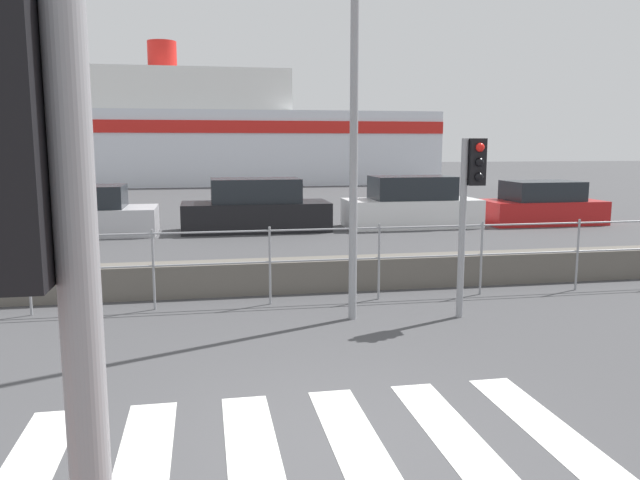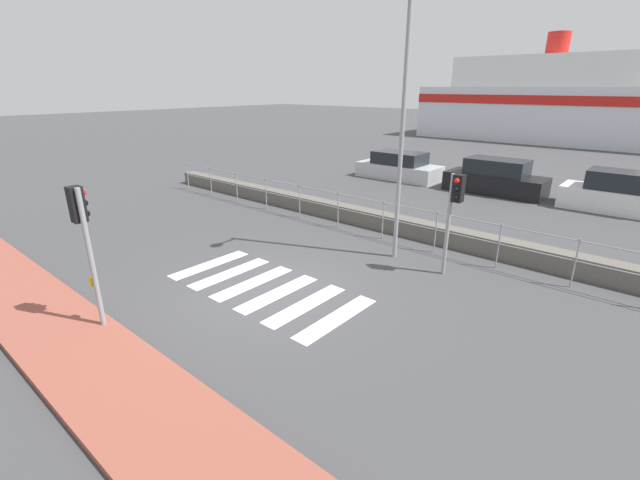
{
  "view_description": "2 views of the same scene",
  "coord_description": "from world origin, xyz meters",
  "px_view_note": "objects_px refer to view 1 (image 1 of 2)",
  "views": [
    {
      "loc": [
        -1.02,
        -4.94,
        2.59
      ],
      "look_at": [
        0.28,
        2.0,
        1.5
      ],
      "focal_mm": 35.0,
      "sensor_mm": 36.0,
      "label": 1
    },
    {
      "loc": [
        6.97,
        -6.34,
        4.69
      ],
      "look_at": [
        0.71,
        1.0,
        1.2
      ],
      "focal_mm": 24.0,
      "sensor_mm": 36.0,
      "label": 2
    }
  ],
  "objects_px": {
    "traffic_light_far": "(471,187)",
    "parked_car_silver": "(78,214)",
    "parked_car_black": "(256,209)",
    "streetlamp": "(358,23)",
    "traffic_light_near": "(38,341)",
    "parked_car_white": "(412,205)",
    "parked_car_red": "(541,206)",
    "ferry_boat": "(208,137)"
  },
  "relations": [
    {
      "from": "traffic_light_far",
      "to": "streetlamp",
      "type": "relative_size",
      "value": 0.38
    },
    {
      "from": "traffic_light_far",
      "to": "parked_car_silver",
      "type": "height_order",
      "value": "traffic_light_far"
    },
    {
      "from": "traffic_light_far",
      "to": "parked_car_black",
      "type": "height_order",
      "value": "traffic_light_far"
    },
    {
      "from": "ferry_boat",
      "to": "traffic_light_near",
      "type": "bearing_deg",
      "value": -91.07
    },
    {
      "from": "parked_car_white",
      "to": "parked_car_red",
      "type": "distance_m",
      "value": 4.44
    },
    {
      "from": "traffic_light_near",
      "to": "parked_car_white",
      "type": "distance_m",
      "value": 18.44
    },
    {
      "from": "streetlamp",
      "to": "parked_car_red",
      "type": "height_order",
      "value": "streetlamp"
    },
    {
      "from": "traffic_light_near",
      "to": "ferry_boat",
      "type": "height_order",
      "value": "ferry_boat"
    },
    {
      "from": "streetlamp",
      "to": "parked_car_silver",
      "type": "xyz_separation_m",
      "value": [
        -5.69,
        9.98,
        -3.62
      ]
    },
    {
      "from": "streetlamp",
      "to": "traffic_light_far",
      "type": "bearing_deg",
      "value": -1.71
    },
    {
      "from": "traffic_light_far",
      "to": "parked_car_silver",
      "type": "bearing_deg",
      "value": 126.44
    },
    {
      "from": "traffic_light_near",
      "to": "streetlamp",
      "type": "relative_size",
      "value": 0.42
    },
    {
      "from": "ferry_boat",
      "to": "parked_car_silver",
      "type": "relative_size",
      "value": 6.39
    },
    {
      "from": "traffic_light_near",
      "to": "parked_car_white",
      "type": "relative_size",
      "value": 0.7
    },
    {
      "from": "streetlamp",
      "to": "ferry_boat",
      "type": "distance_m",
      "value": 32.97
    },
    {
      "from": "parked_car_silver",
      "to": "parked_car_white",
      "type": "xyz_separation_m",
      "value": [
        9.95,
        -0.0,
        0.07
      ]
    },
    {
      "from": "traffic_light_far",
      "to": "parked_car_red",
      "type": "xyz_separation_m",
      "value": [
        6.98,
        10.03,
        -1.37
      ]
    },
    {
      "from": "ferry_boat",
      "to": "parked_car_red",
      "type": "relative_size",
      "value": 7.3
    },
    {
      "from": "ferry_boat",
      "to": "parked_car_silver",
      "type": "height_order",
      "value": "ferry_boat"
    },
    {
      "from": "parked_car_red",
      "to": "traffic_light_near",
      "type": "bearing_deg",
      "value": -123.35
    },
    {
      "from": "streetlamp",
      "to": "parked_car_black",
      "type": "distance_m",
      "value": 10.61
    },
    {
      "from": "traffic_light_near",
      "to": "traffic_light_far",
      "type": "relative_size",
      "value": 1.1
    },
    {
      "from": "parked_car_black",
      "to": "traffic_light_far",
      "type": "bearing_deg",
      "value": -76.87
    },
    {
      "from": "streetlamp",
      "to": "parked_car_silver",
      "type": "height_order",
      "value": "streetlamp"
    },
    {
      "from": "parked_car_black",
      "to": "parked_car_white",
      "type": "xyz_separation_m",
      "value": [
        4.88,
        -0.0,
        0.01
      ]
    },
    {
      "from": "parked_car_silver",
      "to": "parked_car_red",
      "type": "bearing_deg",
      "value": -0.0
    },
    {
      "from": "parked_car_black",
      "to": "parked_car_silver",
      "type": "bearing_deg",
      "value": -180.0
    },
    {
      "from": "parked_car_white",
      "to": "parked_car_red",
      "type": "bearing_deg",
      "value": 0.0
    },
    {
      "from": "parked_car_red",
      "to": "parked_car_white",
      "type": "bearing_deg",
      "value": 180.0
    },
    {
      "from": "parked_car_black",
      "to": "traffic_light_near",
      "type": "bearing_deg",
      "value": -96.4
    },
    {
      "from": "parked_car_black",
      "to": "ferry_boat",
      "type": "bearing_deg",
      "value": 92.93
    },
    {
      "from": "traffic_light_far",
      "to": "parked_car_white",
      "type": "height_order",
      "value": "traffic_light_far"
    },
    {
      "from": "parked_car_white",
      "to": "traffic_light_near",
      "type": "bearing_deg",
      "value": -111.71
    },
    {
      "from": "traffic_light_near",
      "to": "streetlamp",
      "type": "height_order",
      "value": "streetlamp"
    },
    {
      "from": "parked_car_silver",
      "to": "traffic_light_near",
      "type": "bearing_deg",
      "value": -79.55
    },
    {
      "from": "traffic_light_far",
      "to": "streetlamp",
      "type": "xyz_separation_m",
      "value": [
        -1.72,
        0.05,
        2.26
      ]
    },
    {
      "from": "traffic_light_near",
      "to": "parked_car_red",
      "type": "xyz_separation_m",
      "value": [
        11.24,
        17.08,
        -1.54
      ]
    },
    {
      "from": "parked_car_silver",
      "to": "ferry_boat",
      "type": "bearing_deg",
      "value": 80.35
    },
    {
      "from": "traffic_light_near",
      "to": "ferry_boat",
      "type": "relative_size",
      "value": 0.11
    },
    {
      "from": "traffic_light_far",
      "to": "parked_car_black",
      "type": "distance_m",
      "value": 10.38
    },
    {
      "from": "parked_car_red",
      "to": "parked_car_silver",
      "type": "bearing_deg",
      "value": 180.0
    },
    {
      "from": "ferry_boat",
      "to": "parked_car_red",
      "type": "bearing_deg",
      "value": -65.4
    }
  ]
}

